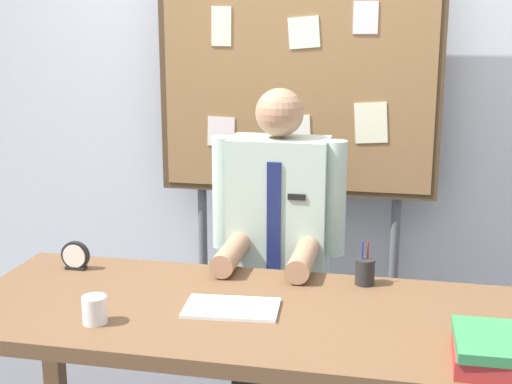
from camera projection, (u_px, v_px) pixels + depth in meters
name	position (u px, v px, depth m)	size (l,w,h in m)	color
back_wall	(304.00, 88.00, 3.45)	(6.40, 0.08, 2.70)	silver
desk	(244.00, 331.00, 2.38)	(1.90, 0.78, 0.75)	brown
person	(278.00, 270.00, 2.99)	(0.55, 0.56, 1.41)	#2D2D33
bulletin_board	(297.00, 83.00, 3.25)	(1.29, 0.09, 1.96)	#4C3823
book_stack	(491.00, 350.00, 1.98)	(0.22, 0.28, 0.08)	#B22D2D
open_notebook	(232.00, 308.00, 2.35)	(0.31, 0.19, 0.01)	white
desk_clock	(75.00, 257.00, 2.72)	(0.11, 0.04, 0.11)	black
coffee_mug	(95.00, 310.00, 2.24)	(0.08, 0.08, 0.09)	white
pen_holder	(365.00, 271.00, 2.57)	(0.07, 0.07, 0.16)	#262626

